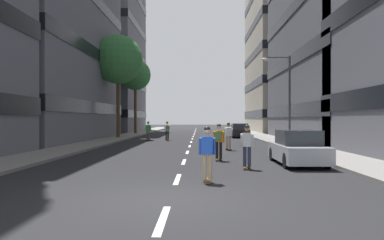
{
  "coord_description": "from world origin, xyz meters",
  "views": [
    {
      "loc": [
        0.74,
        -9.39,
        2.01
      ],
      "look_at": [
        0.0,
        26.36,
        1.9
      ],
      "focal_mm": 34.93,
      "sensor_mm": 36.0,
      "label": 1
    }
  ],
  "objects_px": {
    "parked_car_near": "(239,131)",
    "skater_0": "(148,130)",
    "skater_1": "(228,135)",
    "skater_5": "(167,130)",
    "parked_car_mid": "(297,149)",
    "streetlamp_right": "(285,90)",
    "street_tree_mid": "(135,75)",
    "skater_4": "(247,144)",
    "street_tree_near": "(118,60)",
    "skater_2": "(207,151)",
    "skater_3": "(219,140)"
  },
  "relations": [
    {
      "from": "skater_3",
      "to": "skater_5",
      "type": "bearing_deg",
      "value": 103.35
    },
    {
      "from": "skater_2",
      "to": "skater_3",
      "type": "xyz_separation_m",
      "value": [
        0.68,
        6.16,
        0.03
      ]
    },
    {
      "from": "parked_car_near",
      "to": "street_tree_mid",
      "type": "bearing_deg",
      "value": 148.39
    },
    {
      "from": "parked_car_near",
      "to": "skater_0",
      "type": "distance_m",
      "value": 10.92
    },
    {
      "from": "parked_car_mid",
      "to": "skater_2",
      "type": "height_order",
      "value": "skater_2"
    },
    {
      "from": "skater_1",
      "to": "skater_4",
      "type": "relative_size",
      "value": 1.0
    },
    {
      "from": "parked_car_mid",
      "to": "skater_0",
      "type": "bearing_deg",
      "value": 116.88
    },
    {
      "from": "parked_car_near",
      "to": "skater_4",
      "type": "distance_m",
      "value": 25.62
    },
    {
      "from": "skater_1",
      "to": "skater_2",
      "type": "bearing_deg",
      "value": -97.52
    },
    {
      "from": "parked_car_mid",
      "to": "skater_4",
      "type": "distance_m",
      "value": 2.86
    },
    {
      "from": "street_tree_mid",
      "to": "street_tree_near",
      "type": "bearing_deg",
      "value": -90.0
    },
    {
      "from": "parked_car_near",
      "to": "street_tree_near",
      "type": "relative_size",
      "value": 0.42
    },
    {
      "from": "street_tree_near",
      "to": "skater_4",
      "type": "relative_size",
      "value": 5.9
    },
    {
      "from": "streetlamp_right",
      "to": "skater_0",
      "type": "height_order",
      "value": "streetlamp_right"
    },
    {
      "from": "street_tree_mid",
      "to": "skater_2",
      "type": "relative_size",
      "value": 5.4
    },
    {
      "from": "skater_1",
      "to": "skater_5",
      "type": "height_order",
      "value": "same"
    },
    {
      "from": "skater_2",
      "to": "skater_3",
      "type": "bearing_deg",
      "value": 83.7
    },
    {
      "from": "parked_car_near",
      "to": "street_tree_near",
      "type": "bearing_deg",
      "value": -169.12
    },
    {
      "from": "streetlamp_right",
      "to": "skater_4",
      "type": "xyz_separation_m",
      "value": [
        -4.35,
        -12.56,
        -3.15
      ]
    },
    {
      "from": "street_tree_near",
      "to": "skater_0",
      "type": "xyz_separation_m",
      "value": [
        3.59,
        -3.62,
        -7.1
      ]
    },
    {
      "from": "parked_car_mid",
      "to": "skater_2",
      "type": "xyz_separation_m",
      "value": [
        -4.07,
        -4.73,
        0.29
      ]
    },
    {
      "from": "street_tree_near",
      "to": "parked_car_near",
      "type": "bearing_deg",
      "value": 10.88
    },
    {
      "from": "skater_4",
      "to": "skater_5",
      "type": "distance_m",
      "value": 20.15
    },
    {
      "from": "skater_5",
      "to": "streetlamp_right",
      "type": "bearing_deg",
      "value": -36.98
    },
    {
      "from": "parked_car_mid",
      "to": "street_tree_near",
      "type": "relative_size",
      "value": 0.42
    },
    {
      "from": "parked_car_mid",
      "to": "skater_3",
      "type": "distance_m",
      "value": 3.69
    },
    {
      "from": "skater_3",
      "to": "skater_5",
      "type": "distance_m",
      "value": 17.05
    },
    {
      "from": "skater_2",
      "to": "skater_0",
      "type": "bearing_deg",
      "value": 102.48
    },
    {
      "from": "parked_car_near",
      "to": "skater_4",
      "type": "xyz_separation_m",
      "value": [
        -2.41,
        -25.5,
        0.29
      ]
    },
    {
      "from": "street_tree_near",
      "to": "skater_2",
      "type": "xyz_separation_m",
      "value": [
        8.61,
        -26.28,
        -7.1
      ]
    },
    {
      "from": "skater_1",
      "to": "skater_4",
      "type": "bearing_deg",
      "value": -89.62
    },
    {
      "from": "street_tree_mid",
      "to": "skater_1",
      "type": "xyz_separation_m",
      "value": [
        10.21,
        -24.39,
        -6.71
      ]
    },
    {
      "from": "street_tree_near",
      "to": "skater_3",
      "type": "bearing_deg",
      "value": -65.22
    },
    {
      "from": "parked_car_near",
      "to": "skater_2",
      "type": "relative_size",
      "value": 2.47
    },
    {
      "from": "skater_1",
      "to": "skater_5",
      "type": "xyz_separation_m",
      "value": [
        -4.86,
        10.61,
        0.03
      ]
    },
    {
      "from": "streetlamp_right",
      "to": "skater_1",
      "type": "height_order",
      "value": "streetlamp_right"
    },
    {
      "from": "skater_0",
      "to": "skater_5",
      "type": "height_order",
      "value": "same"
    },
    {
      "from": "streetlamp_right",
      "to": "skater_1",
      "type": "xyz_separation_m",
      "value": [
        -4.41,
        -3.64,
        -3.15
      ]
    },
    {
      "from": "street_tree_mid",
      "to": "skater_3",
      "type": "bearing_deg",
      "value": -72.99
    },
    {
      "from": "skater_3",
      "to": "skater_4",
      "type": "relative_size",
      "value": 1.0
    },
    {
      "from": "parked_car_mid",
      "to": "street_tree_mid",
      "type": "xyz_separation_m",
      "value": [
        -12.68,
        31.79,
        6.99
      ]
    },
    {
      "from": "street_tree_mid",
      "to": "streetlamp_right",
      "type": "height_order",
      "value": "street_tree_mid"
    },
    {
      "from": "parked_car_near",
      "to": "parked_car_mid",
      "type": "distance_m",
      "value": 23.98
    },
    {
      "from": "parked_car_near",
      "to": "skater_2",
      "type": "distance_m",
      "value": 29.0
    },
    {
      "from": "parked_car_mid",
      "to": "skater_1",
      "type": "distance_m",
      "value": 7.81
    },
    {
      "from": "parked_car_near",
      "to": "parked_car_mid",
      "type": "relative_size",
      "value": 1.0
    },
    {
      "from": "street_tree_mid",
      "to": "skater_4",
      "type": "relative_size",
      "value": 5.4
    },
    {
      "from": "streetlamp_right",
      "to": "skater_0",
      "type": "relative_size",
      "value": 3.65
    },
    {
      "from": "parked_car_mid",
      "to": "streetlamp_right",
      "type": "distance_m",
      "value": 11.72
    },
    {
      "from": "street_tree_mid",
      "to": "skater_0",
      "type": "relative_size",
      "value": 5.4
    }
  ]
}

